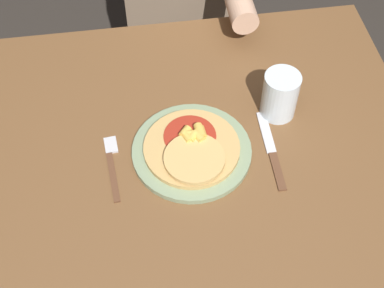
% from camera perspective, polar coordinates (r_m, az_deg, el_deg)
% --- Properties ---
extents(ground_plane, '(8.00, 8.00, 0.00)m').
position_cam_1_polar(ground_plane, '(1.86, 0.99, -14.36)').
color(ground_plane, '#2D2823').
extents(dining_table, '(1.00, 0.90, 0.74)m').
position_cam_1_polar(dining_table, '(1.30, 1.37, -3.80)').
color(dining_table, brown).
rests_on(dining_table, ground_plane).
extents(plate, '(0.27, 0.27, 0.01)m').
position_cam_1_polar(plate, '(1.20, 0.00, -0.95)').
color(plate, gray).
rests_on(plate, dining_table).
extents(pizza, '(0.22, 0.22, 0.04)m').
position_cam_1_polar(pizza, '(1.18, 0.06, -0.55)').
color(pizza, tan).
rests_on(pizza, plate).
extents(fork, '(0.03, 0.18, 0.00)m').
position_cam_1_polar(fork, '(1.20, -8.51, -2.07)').
color(fork, brown).
rests_on(fork, dining_table).
extents(knife, '(0.02, 0.22, 0.00)m').
position_cam_1_polar(knife, '(1.22, 8.49, -0.74)').
color(knife, brown).
rests_on(knife, dining_table).
extents(drinking_glass, '(0.08, 0.08, 0.12)m').
position_cam_1_polar(drinking_glass, '(1.25, 9.36, 5.18)').
color(drinking_glass, silver).
rests_on(drinking_glass, dining_table).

